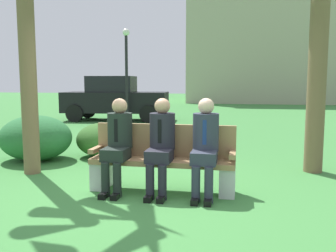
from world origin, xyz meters
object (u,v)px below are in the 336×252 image
seated_man_middle (161,141)px  seated_man_right (205,142)px  park_bench (163,160)px  building_backdrop (261,39)px  shrub_mid_lawn (36,138)px  parked_car_near (115,98)px  shrub_near_bench (104,140)px  street_lamp (126,66)px  seated_man_left (118,140)px

seated_man_middle → seated_man_right: seated_man_right is taller
park_bench → building_backdrop: size_ratio=0.19×
seated_man_middle → shrub_mid_lawn: bearing=150.1°
park_bench → seated_man_middle: (-0.00, -0.13, 0.29)m
parked_car_near → building_backdrop: bearing=69.1°
shrub_near_bench → street_lamp: (-1.29, 5.62, 1.69)m
parked_car_near → seated_man_right: bearing=-64.0°
shrub_mid_lawn → seated_man_left: bearing=-36.2°
park_bench → seated_man_left: (-0.60, -0.13, 0.28)m
seated_man_right → parked_car_near: 9.80m
parked_car_near → street_lamp: 1.77m
building_backdrop → shrub_near_bench: bearing=-99.9°
street_lamp → parked_car_near: bearing=127.6°
seated_man_left → seated_man_middle: 0.60m
seated_man_middle → building_backdrop: size_ratio=0.12×
seated_man_middle → seated_man_right: (0.58, 0.00, 0.00)m
seated_man_left → seated_man_right: bearing=0.1°
seated_man_middle → shrub_near_bench: size_ratio=1.17×
seated_man_right → shrub_mid_lawn: bearing=154.6°
seated_man_left → park_bench: bearing=12.3°
seated_man_right → parked_car_near: bearing=116.0°
shrub_near_bench → building_backdrop: bearing=80.1°
building_backdrop → parked_car_near: bearing=-110.9°
park_bench → shrub_mid_lawn: size_ratio=1.43×
building_backdrop → street_lamp: bearing=-107.3°
park_bench → seated_man_right: seated_man_right is taller
street_lamp → building_backdrop: (5.22, 16.78, 2.63)m
park_bench → street_lamp: street_lamp is taller
shrub_mid_lawn → building_backdrop: building_backdrop is taller
park_bench → parked_car_near: bearing=113.2°
seated_man_middle → shrub_near_bench: seated_man_middle is taller
shrub_near_bench → street_lamp: bearing=102.9°
seated_man_right → shrub_mid_lawn: 3.73m
seated_man_right → shrub_mid_lawn: (-3.36, 1.59, -0.29)m
seated_man_left → building_backdrop: (2.90, 24.55, 3.95)m
seated_man_right → building_backdrop: building_backdrop is taller
park_bench → parked_car_near: 9.45m
seated_man_right → shrub_mid_lawn: size_ratio=0.93×
seated_man_middle → shrub_near_bench: 2.72m
shrub_near_bench → seated_man_right: bearing=-44.1°
park_bench → building_backdrop: bearing=84.6°
parked_car_near → shrub_mid_lawn: bearing=-82.5°
seated_man_middle → seated_man_right: 0.58m
shrub_near_bench → shrub_mid_lawn: size_ratio=0.80×
parked_car_near → seated_man_middle: bearing=-67.1°
shrub_mid_lawn → seated_man_middle: bearing=-29.9°
seated_man_left → shrub_near_bench: 2.41m
park_bench → shrub_mid_lawn: 3.14m
shrub_mid_lawn → street_lamp: size_ratio=0.42×
seated_man_right → building_backdrop: size_ratio=0.12×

